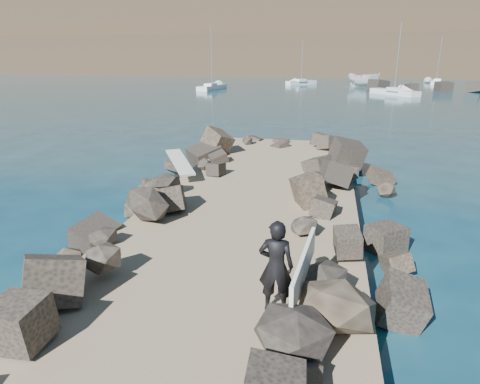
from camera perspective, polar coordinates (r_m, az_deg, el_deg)
The scene contains 12 objects.
ground at distance 12.11m, azimuth 0.97°, elevation -5.36°, with size 800.00×800.00×0.00m, color #0F384C.
jetty at distance 10.21m, azimuth -1.15°, elevation -8.11°, with size 6.00×26.00×0.60m, color #8C7759.
riprap_left at distance 11.49m, azimuth -14.88°, elevation -4.60°, with size 2.60×22.00×1.00m, color black.
riprap_right at distance 10.40m, azimuth 15.39°, elevation -7.08°, with size 2.60×22.00×1.00m, color black.
headland at distance 171.51m, azimuth 15.40°, elevation 20.87°, with size 360.00×140.00×32.00m, color #2D4919.
surfboard_resting at distance 15.35m, azimuth -7.98°, elevation 3.54°, with size 0.53×2.12×0.07m, color silver.
boat_imported at distance 72.32m, azimuth 16.16°, elevation 14.17°, with size 2.22×5.90×2.28m, color white.
surfer_with_board at distance 7.20m, azimuth 5.35°, elevation -9.86°, with size 0.89×2.01×1.63m.
sailboat_c at distance 59.15m, azimuth 19.88°, elevation 12.41°, with size 5.63×6.87×8.81m.
sailboat_b at distance 77.00m, azimuth 8.17°, elevation 14.25°, with size 5.14×5.23×7.36m.
sailboat_d at distance 85.19m, azimuth 24.72°, elevation 13.18°, with size 3.08×6.89×8.16m.
sailboat_a at distance 64.60m, azimuth -3.75°, elevation 13.76°, with size 2.70×7.64×8.98m.
Camera 1 is at (2.07, -10.95, 4.74)m, focal length 32.00 mm.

